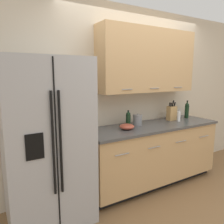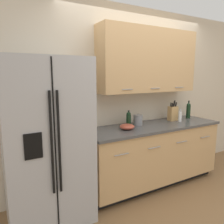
{
  "view_description": "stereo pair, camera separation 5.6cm",
  "coord_description": "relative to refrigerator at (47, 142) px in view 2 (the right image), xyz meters",
  "views": [
    {
      "loc": [
        -2.05,
        -1.5,
        1.63
      ],
      "look_at": [
        -0.64,
        0.87,
        1.15
      ],
      "focal_mm": 35.0,
      "sensor_mm": 36.0,
      "label": 1
    },
    {
      "loc": [
        -2.0,
        -1.53,
        1.63
      ],
      "look_at": [
        -0.64,
        0.87,
        1.15
      ],
      "focal_mm": 35.0,
      "sensor_mm": 36.0,
      "label": 2
    }
  ],
  "objects": [
    {
      "name": "ground_plane",
      "position": [
        1.5,
        -0.82,
        -0.9
      ],
      "size": [
        14.0,
        14.0,
        0.0
      ],
      "primitive_type": "plane",
      "color": "olive"
    },
    {
      "name": "wall_back",
      "position": [
        1.51,
        0.35,
        0.53
      ],
      "size": [
        10.0,
        0.39,
        2.6
      ],
      "color": "beige",
      "rests_on": "ground_plane"
    },
    {
      "name": "counter_unit",
      "position": [
        1.55,
        0.06,
        -0.44
      ],
      "size": [
        2.11,
        0.64,
        0.9
      ],
      "color": "black",
      "rests_on": "ground_plane"
    },
    {
      "name": "refrigerator",
      "position": [
        0.0,
        0.0,
        0.0
      ],
      "size": [
        0.88,
        0.75,
        1.81
      ],
      "color": "#B2B2B5",
      "rests_on": "ground_plane"
    },
    {
      "name": "knife_block",
      "position": [
        2.02,
        0.15,
        0.12
      ],
      "size": [
        0.16,
        0.1,
        0.32
      ],
      "color": "tan",
      "rests_on": "counter_unit"
    },
    {
      "name": "wine_bottle",
      "position": [
        2.39,
        0.16,
        0.13
      ],
      "size": [
        0.07,
        0.07,
        0.29
      ],
      "color": "black",
      "rests_on": "counter_unit"
    },
    {
      "name": "soap_dispenser",
      "position": [
        2.06,
        0.02,
        0.08
      ],
      "size": [
        0.05,
        0.05,
        0.19
      ],
      "color": "white",
      "rests_on": "counter_unit"
    },
    {
      "name": "oil_bottle",
      "position": [
        1.19,
        0.16,
        0.11
      ],
      "size": [
        0.07,
        0.07,
        0.23
      ],
      "color": "black",
      "rests_on": "counter_unit"
    },
    {
      "name": "steel_canister",
      "position": [
        1.34,
        0.15,
        0.08
      ],
      "size": [
        0.13,
        0.13,
        0.17
      ],
      "color": "gray",
      "rests_on": "counter_unit"
    },
    {
      "name": "mixing_bowl",
      "position": [
        1.07,
        0.02,
        0.04
      ],
      "size": [
        0.2,
        0.2,
        0.07
      ],
      "color": "#B24C38",
      "rests_on": "counter_unit"
    }
  ]
}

